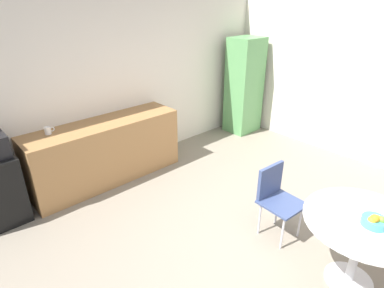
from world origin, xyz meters
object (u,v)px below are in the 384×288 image
at_px(fruit_bowl, 375,221).
at_px(mug_white, 48,131).
at_px(chair_navy, 276,193).
at_px(locker_cabinet, 244,86).
at_px(round_table, 362,233).

bearing_deg(fruit_bowl, mug_white, 112.67).
xyz_separation_m(fruit_bowl, mug_white, (-1.44, 3.44, 0.16)).
distance_m(chair_navy, mug_white, 2.90).
bearing_deg(chair_navy, locker_cabinet, 46.28).
xyz_separation_m(round_table, fruit_bowl, (-0.03, -0.08, 0.20)).
bearing_deg(chair_navy, round_table, -93.65).
height_order(locker_cabinet, mug_white, locker_cabinet).
relative_size(locker_cabinet, chair_navy, 2.18).
distance_m(locker_cabinet, fruit_bowl, 3.93).
bearing_deg(round_table, locker_cabinet, 55.30).
height_order(chair_navy, mug_white, mug_white).
relative_size(locker_cabinet, fruit_bowl, 8.73).
relative_size(chair_navy, mug_white, 6.43).
bearing_deg(mug_white, round_table, -66.49).
relative_size(fruit_bowl, mug_white, 1.61).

